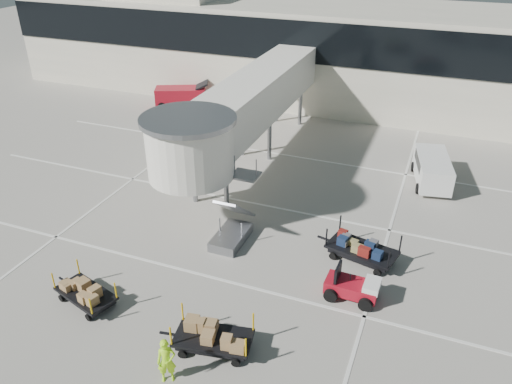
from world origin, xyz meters
TOP-DOWN VIEW (x-y plane):
  - ground at (0.00, 0.00)m, footprint 140.00×140.00m
  - lane_markings at (-0.67, 9.33)m, footprint 40.00×30.00m
  - terminal at (-0.35, 29.94)m, footprint 64.00×12.11m
  - jet_bridge at (-3.97, 12.26)m, footprint 5.70×20.40m
  - baggage_tug at (5.26, 3.04)m, footprint 2.32×1.50m
  - suitcase_cart at (4.98, 5.88)m, footprint 4.11×2.33m
  - box_cart_near at (0.76, -1.87)m, footprint 3.73×1.97m
  - box_cart_far at (-5.22, -1.57)m, footprint 3.44×2.09m
  - ground_worker at (0.06, -3.77)m, footprint 0.80×0.72m
  - minivan at (7.51, 15.50)m, footprint 2.69×4.79m
  - belt_loader at (-13.86, 22.32)m, footprint 4.82×3.38m

SIDE VIEW (x-z plane):
  - ground at x=0.00m, z-range 0.00..0.00m
  - lane_markings at x=-0.67m, z-range 0.00..0.02m
  - box_cart_far at x=-5.22m, z-range -0.13..1.19m
  - baggage_tug at x=5.26m, z-range -0.20..1.30m
  - suitcase_cart at x=4.98m, z-range -0.22..1.36m
  - box_cart_near at x=0.76m, z-range -0.14..1.29m
  - belt_loader at x=-13.86m, z-range -0.26..1.93m
  - ground_worker at x=0.06m, z-range 0.00..1.84m
  - minivan at x=7.51m, z-range 0.17..1.88m
  - terminal at x=-0.35m, z-range -3.49..11.71m
  - jet_bridge at x=-3.97m, z-range 1.27..7.30m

